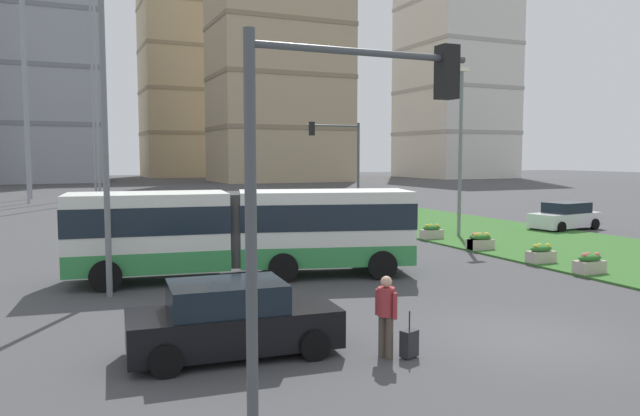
# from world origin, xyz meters

# --- Properties ---
(ground_plane) EXTENTS (260.00, 260.00, 0.00)m
(ground_plane) POSITION_xyz_m (0.00, 0.00, 0.00)
(ground_plane) COLOR #424244
(grass_median) EXTENTS (10.00, 70.00, 0.08)m
(grass_median) POSITION_xyz_m (11.79, 10.00, 0.04)
(grass_median) COLOR #336628
(grass_median) RESTS_ON ground_plane
(articulated_bus) EXTENTS (12.00, 4.83, 3.00)m
(articulated_bus) POSITION_xyz_m (-3.92, 9.37, 1.65)
(articulated_bus) COLOR silver
(articulated_bus) RESTS_ON ground
(car_white_van) EXTENTS (4.61, 2.50, 1.58)m
(car_white_van) POSITION_xyz_m (16.83, 15.17, 0.75)
(car_white_van) COLOR silver
(car_white_van) RESTS_ON ground
(car_black_sedan) EXTENTS (4.53, 2.30, 1.58)m
(car_black_sedan) POSITION_xyz_m (-6.54, 1.54, 0.75)
(car_black_sedan) COLOR black
(car_black_sedan) RESTS_ON ground
(pedestrian_crossing) EXTENTS (0.36, 0.55, 1.74)m
(pedestrian_crossing) POSITION_xyz_m (-3.65, 0.07, 1.00)
(pedestrian_crossing) COLOR #4C4238
(pedestrian_crossing) RESTS_ON ground
(rolling_suitcase) EXTENTS (0.42, 0.35, 0.97)m
(rolling_suitcase) POSITION_xyz_m (-3.20, -0.13, 0.31)
(rolling_suitcase) COLOR #232328
(rolling_suitcase) RESTS_ON ground
(flower_planter_1) EXTENTS (1.10, 0.56, 0.74)m
(flower_planter_1) POSITION_xyz_m (7.39, 4.84, 0.43)
(flower_planter_1) COLOR #B7AD9E
(flower_planter_1) RESTS_ON grass_median
(flower_planter_2) EXTENTS (1.10, 0.56, 0.74)m
(flower_planter_2) POSITION_xyz_m (7.39, 7.18, 0.43)
(flower_planter_2) COLOR #B7AD9E
(flower_planter_2) RESTS_ON grass_median
(flower_planter_3) EXTENTS (1.10, 0.56, 0.74)m
(flower_planter_3) POSITION_xyz_m (7.39, 10.81, 0.43)
(flower_planter_3) COLOR #B7AD9E
(flower_planter_3) RESTS_ON grass_median
(flower_planter_4) EXTENTS (1.10, 0.56, 0.74)m
(flower_planter_4) POSITION_xyz_m (7.39, 10.95, 0.43)
(flower_planter_4) COLOR #B7AD9E
(flower_planter_4) RESTS_ON grass_median
(flower_planter_5) EXTENTS (1.10, 0.56, 0.74)m
(flower_planter_5) POSITION_xyz_m (7.39, 14.66, 0.43)
(flower_planter_5) COLOR #B7AD9E
(flower_planter_5) RESTS_ON grass_median
(traffic_light_near_left) EXTENTS (3.47, 0.28, 5.88)m
(traffic_light_near_left) POSITION_xyz_m (-6.38, -3.00, 4.03)
(traffic_light_near_left) COLOR #474C51
(traffic_light_near_left) RESTS_ON ground
(traffic_light_far_right) EXTENTS (3.44, 0.28, 6.22)m
(traffic_light_far_right) POSITION_xyz_m (5.92, 22.00, 4.24)
(traffic_light_far_right) COLOR #474C51
(traffic_light_far_right) RESTS_ON ground
(streetlight_left) EXTENTS (0.70, 0.28, 9.56)m
(streetlight_left) POSITION_xyz_m (-8.50, 8.25, 5.23)
(streetlight_left) COLOR slate
(streetlight_left) RESTS_ON ground
(streetlight_median) EXTENTS (0.70, 0.28, 8.73)m
(streetlight_median) POSITION_xyz_m (9.29, 14.99, 4.81)
(streetlight_median) COLOR slate
(streetlight_median) RESTS_ON ground
(apartment_tower_westcentre) EXTENTS (19.08, 20.18, 52.88)m
(apartment_tower_westcentre) POSITION_xyz_m (-11.96, 99.78, 26.46)
(apartment_tower_westcentre) COLOR #9EA3AD
(apartment_tower_westcentre) RESTS_ON ground
(apartment_tower_centre) EXTENTS (18.40, 14.73, 42.11)m
(apartment_tower_centre) POSITION_xyz_m (15.43, 113.95, 21.08)
(apartment_tower_centre) COLOR tan
(apartment_tower_centre) RESTS_ON ground
(apartment_tower_eastcentre) EXTENTS (21.95, 15.09, 50.44)m
(apartment_tower_eastcentre) POSITION_xyz_m (24.77, 85.43, 25.24)
(apartment_tower_eastcentre) COLOR tan
(apartment_tower_eastcentre) RESTS_ON ground
(apartment_tower_east) EXTENTS (17.61, 19.45, 41.70)m
(apartment_tower_east) POSITION_xyz_m (62.77, 88.78, 20.87)
(apartment_tower_east) COLOR silver
(apartment_tower_east) RESTS_ON ground
(transmission_pylon) EXTENTS (9.00, 6.24, 29.61)m
(transmission_pylon) POSITION_xyz_m (-9.21, 51.90, 16.22)
(transmission_pylon) COLOR gray
(transmission_pylon) RESTS_ON ground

